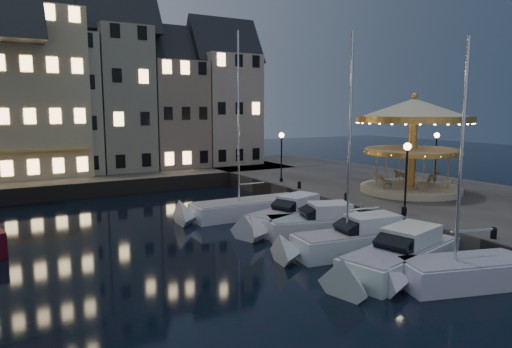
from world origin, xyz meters
TOP-DOWN VIEW (x-y plane):
  - ground at (0.00, 0.00)m, footprint 160.00×160.00m
  - quay_east at (14.00, 6.00)m, footprint 16.00×56.00m
  - quay_north at (-8.00, 28.00)m, footprint 44.00×12.00m
  - quaywall_e at (6.00, 6.00)m, footprint 0.15×44.00m
  - quaywall_n at (-6.00, 22.00)m, footprint 48.00×0.15m
  - streetlamp_b at (7.20, 1.00)m, footprint 0.44×0.44m
  - streetlamp_c at (7.20, 14.50)m, footprint 0.44×0.44m
  - streetlamp_d at (18.50, 8.00)m, footprint 0.44×0.44m
  - bollard_a at (6.60, -5.00)m, footprint 0.30×0.30m
  - bollard_b at (6.60, 0.50)m, footprint 0.30×0.30m
  - bollard_c at (6.60, 5.50)m, footprint 0.30×0.30m
  - bollard_d at (6.60, 11.00)m, footprint 0.30×0.30m
  - townhouse_nc at (-8.00, 30.00)m, footprint 6.82×8.00m
  - townhouse_nd at (-2.25, 30.00)m, footprint 5.50×8.00m
  - townhouse_ne at (3.20, 30.00)m, footprint 6.16×8.00m
  - townhouse_nf at (9.25, 30.00)m, footprint 6.82×8.00m
  - motorboat_a at (2.64, -5.86)m, footprint 6.73×3.86m
  - motorboat_b at (1.80, -3.50)m, footprint 8.28×4.16m
  - motorboat_c at (1.91, -0.34)m, footprint 8.14×3.02m
  - motorboat_d at (2.04, 3.33)m, footprint 7.10×4.23m
  - motorboat_e at (1.88, 5.67)m, footprint 7.62×4.34m
  - motorboat_f at (0.83, 9.64)m, footprint 9.30×2.54m
  - carousel at (12.87, 5.61)m, footprint 8.34×8.34m

SIDE VIEW (x-z plane):
  - ground at x=0.00m, z-range 0.00..0.00m
  - motorboat_f at x=0.83m, z-range -5.66..6.72m
  - motorboat_a at x=2.64m, z-range -5.04..6.11m
  - motorboat_d at x=2.04m, z-range -0.44..1.71m
  - motorboat_e at x=1.88m, z-range -0.43..1.72m
  - motorboat_b at x=1.80m, z-range -0.43..1.72m
  - quay_east at x=14.00m, z-range 0.00..1.30m
  - quay_north at x=-8.00m, z-range 0.00..1.30m
  - quaywall_e at x=6.00m, z-range 0.00..1.30m
  - quaywall_n at x=-6.00m, z-range 0.00..1.30m
  - motorboat_c at x=1.91m, z-range -4.70..6.05m
  - bollard_a at x=6.60m, z-range 1.32..1.89m
  - bollard_b at x=6.60m, z-range 1.32..1.89m
  - bollard_c at x=6.60m, z-range 1.32..1.89m
  - bollard_d at x=6.60m, z-range 1.32..1.89m
  - streetlamp_b at x=7.20m, z-range 1.93..6.10m
  - streetlamp_c at x=7.20m, z-range 1.93..6.10m
  - streetlamp_d at x=18.50m, z-range 1.93..6.10m
  - carousel at x=12.87m, z-range 2.46..9.75m
  - townhouse_ne at x=3.20m, z-range 1.38..14.18m
  - townhouse_nf at x=9.25m, z-range 1.38..15.18m
  - townhouse_nc at x=-8.00m, z-range 1.38..16.18m
  - townhouse_nd at x=-2.25m, z-range 1.38..17.18m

